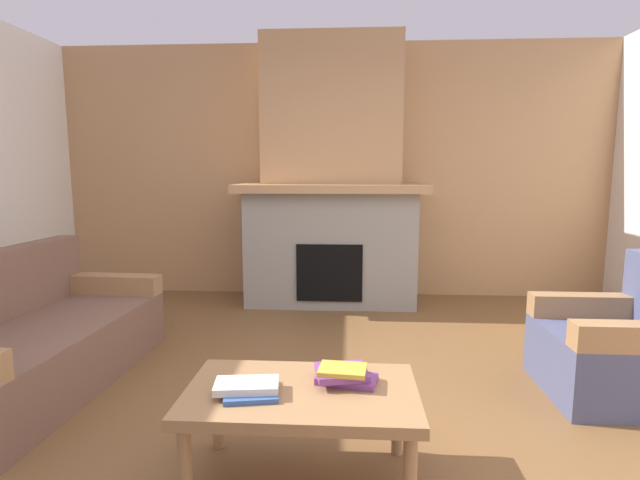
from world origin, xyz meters
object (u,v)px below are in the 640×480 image
object	(u,v)px
couch	(31,343)
fireplace	(331,190)
coffee_table	(302,401)
armchair	(620,349)

from	to	relation	value
couch	fireplace	bearing A→B (deg)	50.33
couch	coffee_table	distance (m)	1.99
fireplace	armchair	xyz separation A→B (m)	(1.83, -2.08, -0.87)
fireplace	couch	bearing A→B (deg)	-129.67
couch	armchair	bearing A→B (deg)	1.59
armchair	coffee_table	distance (m)	2.07
armchair	coffee_table	xyz separation A→B (m)	(-1.84, -0.95, 0.08)
armchair	coffee_table	world-z (taller)	armchair
fireplace	armchair	world-z (taller)	fireplace
armchair	coffee_table	bearing A→B (deg)	-152.78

